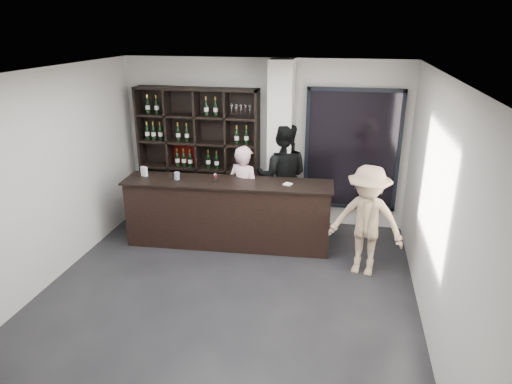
% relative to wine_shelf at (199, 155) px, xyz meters
% --- Properties ---
extents(floor, '(5.00, 5.50, 0.01)m').
position_rel_wine_shelf_xyz_m(floor, '(1.15, -2.57, -1.20)').
color(floor, black).
rests_on(floor, ground).
extents(wine_shelf, '(2.20, 0.35, 2.40)m').
position_rel_wine_shelf_xyz_m(wine_shelf, '(0.00, 0.00, 0.00)').
color(wine_shelf, black).
rests_on(wine_shelf, floor).
extents(structural_column, '(0.40, 0.40, 2.90)m').
position_rel_wine_shelf_xyz_m(structural_column, '(1.50, -0.10, 0.25)').
color(structural_column, silver).
rests_on(structural_column, floor).
extents(glass_panel, '(1.60, 0.08, 2.10)m').
position_rel_wine_shelf_xyz_m(glass_panel, '(2.70, 0.12, 0.20)').
color(glass_panel, black).
rests_on(glass_panel, floor).
extents(tasting_counter, '(3.32, 0.69, 1.09)m').
position_rel_wine_shelf_xyz_m(tasting_counter, '(0.80, -1.01, -0.65)').
color(tasting_counter, black).
rests_on(tasting_counter, floor).
extents(taster_pink, '(0.69, 0.58, 1.61)m').
position_rel_wine_shelf_xyz_m(taster_pink, '(1.00, -0.70, -0.40)').
color(taster_pink, beige).
rests_on(taster_pink, floor).
extents(taster_black, '(0.96, 0.77, 1.89)m').
position_rel_wine_shelf_xyz_m(taster_black, '(1.55, -0.17, -0.26)').
color(taster_black, black).
rests_on(taster_black, floor).
extents(customer, '(1.17, 0.84, 1.63)m').
position_rel_wine_shelf_xyz_m(customer, '(2.95, -1.52, -0.38)').
color(customer, '#947A5E').
rests_on(customer, floor).
extents(wine_glass, '(0.09, 0.09, 0.19)m').
position_rel_wine_shelf_xyz_m(wine_glass, '(0.64, -1.13, -0.01)').
color(wine_glass, white).
rests_on(wine_glass, tasting_counter).
extents(spit_cup, '(0.12, 0.12, 0.12)m').
position_rel_wine_shelf_xyz_m(spit_cup, '(-0.01, -1.08, -0.05)').
color(spit_cup, silver).
rests_on(spit_cup, tasting_counter).
extents(napkin_stack, '(0.15, 0.15, 0.02)m').
position_rel_wine_shelf_xyz_m(napkin_stack, '(1.75, -0.98, -0.10)').
color(napkin_stack, white).
rests_on(napkin_stack, tasting_counter).
extents(card_stand, '(0.12, 0.09, 0.16)m').
position_rel_wine_shelf_xyz_m(card_stand, '(-0.60, -1.01, -0.03)').
color(card_stand, white).
rests_on(card_stand, tasting_counter).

